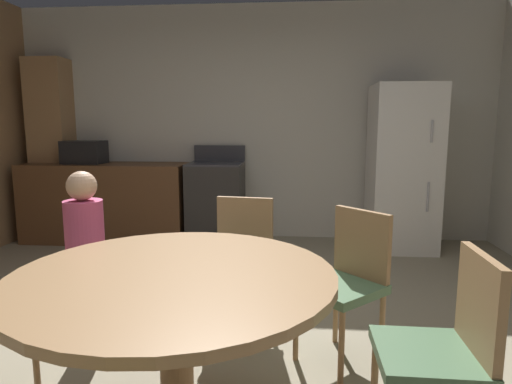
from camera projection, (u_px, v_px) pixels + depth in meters
ground_plane at (205, 369)px, 2.45m from camera, size 14.00×14.00×0.00m
wall_back at (253, 124)px, 5.21m from camera, size 5.81×0.12×2.70m
kitchen_counter at (107, 202)px, 5.10m from camera, size 1.86×0.60×0.90m
pantry_column at (53, 149)px, 5.24m from camera, size 0.44×0.36×2.10m
oven_range at (216, 202)px, 4.99m from camera, size 0.60×0.60×1.10m
refrigerator at (403, 168)px, 4.70m from camera, size 0.68×0.68×1.76m
microwave at (84, 152)px, 5.02m from camera, size 0.44×0.32×0.26m
dining_table at (176, 307)px, 1.81m from camera, size 1.32×1.32×0.76m
chair_northeast at (348, 276)px, 2.49m from camera, size 0.57×0.57×0.87m
chair_east at (446, 344)px, 1.72m from camera, size 0.41×0.41×0.87m
chair_north at (241, 256)px, 2.87m from camera, size 0.45×0.45×0.87m
person_child at (86, 258)px, 2.57m from camera, size 0.31×0.31×1.09m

